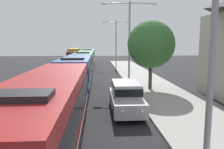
% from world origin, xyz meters
% --- Properties ---
extents(bus_lead, '(2.58, 11.62, 3.21)m').
position_xyz_m(bus_lead, '(-1.30, 10.72, 1.69)').
color(bus_lead, maroon).
rests_on(bus_lead, ground_plane).
extents(bus_second_in_line, '(2.58, 10.68, 3.21)m').
position_xyz_m(bus_second_in_line, '(-1.30, 22.86, 1.69)').
color(bus_second_in_line, '#284C8C').
rests_on(bus_second_in_line, ground_plane).
extents(bus_middle, '(2.58, 12.30, 3.21)m').
position_xyz_m(bus_middle, '(-1.30, 34.92, 1.69)').
color(bus_middle, '#33724C').
rests_on(bus_middle, ground_plane).
extents(bus_fourth_in_line, '(2.58, 11.63, 3.21)m').
position_xyz_m(bus_fourth_in_line, '(-1.30, 47.50, 1.69)').
color(bus_fourth_in_line, '#33724C').
rests_on(bus_fourth_in_line, ground_plane).
extents(white_suv, '(1.86, 5.07, 1.90)m').
position_xyz_m(white_suv, '(2.40, 15.86, 1.03)').
color(white_suv, '#B7B7BC').
rests_on(white_suv, ground_plane).
extents(box_truck_oncoming, '(2.35, 8.27, 3.15)m').
position_xyz_m(box_truck_oncoming, '(-4.60, 52.45, 1.71)').
color(box_truck_oncoming, maroon).
rests_on(box_truck_oncoming, ground_plane).
extents(streetlamp_mid, '(6.00, 0.28, 8.60)m').
position_xyz_m(streetlamp_mid, '(4.10, 26.62, 5.40)').
color(streetlamp_mid, gray).
rests_on(streetlamp_mid, sidewalk).
extents(streetlamp_far, '(5.13, 0.28, 8.31)m').
position_xyz_m(streetlamp_far, '(4.10, 44.57, 5.18)').
color(streetlamp_far, gray).
rests_on(streetlamp_far, sidewalk).
extents(roadside_tree, '(4.31, 4.31, 6.23)m').
position_xyz_m(roadside_tree, '(5.48, 22.34, 4.21)').
color(roadside_tree, '#4C3823').
rests_on(roadside_tree, sidewalk).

